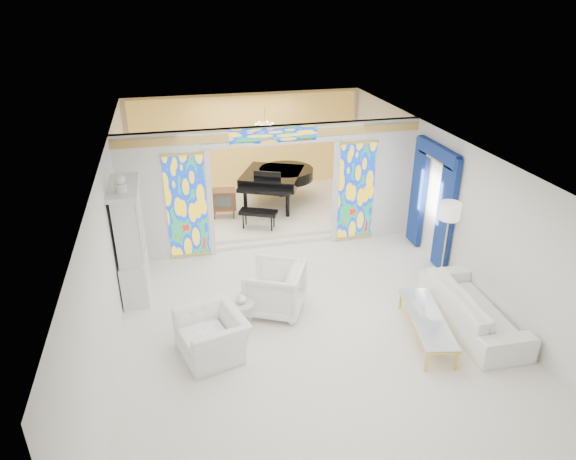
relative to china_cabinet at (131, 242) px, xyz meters
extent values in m
plane|color=white|center=(3.22, -0.60, -1.17)|extent=(12.00, 12.00, 0.00)
cube|color=white|center=(3.22, -0.60, 1.83)|extent=(7.00, 12.00, 0.02)
cube|color=white|center=(3.22, 5.40, 0.33)|extent=(7.00, 0.02, 3.00)
cube|color=white|center=(-0.28, -0.60, 0.33)|extent=(0.02, 12.00, 3.00)
cube|color=white|center=(6.72, -0.60, 0.33)|extent=(0.02, 12.00, 3.00)
cube|color=white|center=(0.72, 1.40, 0.33)|extent=(2.00, 0.18, 3.00)
cube|color=white|center=(5.72, 1.40, 0.33)|extent=(2.00, 0.18, 3.00)
cube|color=white|center=(3.22, 1.40, 1.63)|extent=(3.00, 0.18, 0.40)
cube|color=silver|center=(1.72, 1.30, 0.13)|extent=(0.12, 0.06, 2.60)
cube|color=silver|center=(4.72, 1.30, 0.13)|extent=(0.12, 0.06, 2.60)
cube|color=silver|center=(3.22, 1.30, 1.48)|extent=(3.24, 0.06, 0.12)
cube|color=#EDBB59|center=(3.22, 1.30, 1.65)|extent=(7.00, 0.05, 0.18)
cube|color=gold|center=(1.19, 1.29, 0.13)|extent=(0.90, 0.04, 2.40)
cube|color=gold|center=(5.25, 1.29, 0.13)|extent=(0.90, 0.04, 2.40)
cube|color=gold|center=(3.22, 1.29, 1.65)|extent=(2.00, 0.04, 0.34)
cube|color=white|center=(3.22, 3.50, -1.08)|extent=(6.80, 3.80, 0.18)
cube|color=#FEC458|center=(3.22, 5.28, 0.33)|extent=(6.70, 0.10, 2.90)
cylinder|color=gold|center=(3.42, 3.40, 1.38)|extent=(0.48, 0.48, 0.30)
cube|color=navy|center=(6.62, -0.55, 0.18)|extent=(0.12, 0.55, 2.60)
cube|color=navy|center=(6.62, 0.75, 0.18)|extent=(0.12, 0.55, 2.60)
cube|color=navy|center=(6.62, 0.10, 1.38)|extent=(0.14, 1.70, 0.30)
cube|color=gold|center=(6.62, 0.10, 1.21)|extent=(0.12, 1.50, 0.06)
cube|color=silver|center=(0.00, 0.00, -0.72)|extent=(0.50, 1.40, 0.90)
cube|color=silver|center=(0.00, 0.00, 0.43)|extent=(0.44, 1.30, 1.40)
cube|color=white|center=(0.23, 0.00, 0.43)|extent=(0.01, 1.20, 1.30)
cube|color=silver|center=(0.00, 0.00, 1.17)|extent=(0.56, 1.46, 0.08)
cylinder|color=white|center=(0.00, -0.35, 1.29)|extent=(0.22, 0.22, 0.16)
sphere|color=white|center=(0.00, -0.35, 1.45)|extent=(0.20, 0.20, 0.20)
imported|color=white|center=(1.33, -2.36, -0.78)|extent=(1.32, 1.42, 0.77)
imported|color=white|center=(2.66, -1.32, -0.68)|extent=(1.42, 1.41, 0.98)
imported|color=white|center=(6.17, -2.64, -0.79)|extent=(1.11, 2.61, 0.75)
cylinder|color=silver|center=(1.94, -1.77, -0.61)|extent=(0.56, 0.56, 0.03)
cylinder|color=silver|center=(1.94, -1.77, -0.89)|extent=(0.09, 0.09, 0.54)
cylinder|color=silver|center=(1.94, -1.77, -1.15)|extent=(0.38, 0.38, 0.03)
imported|color=silver|center=(1.94, -1.77, -0.49)|extent=(0.27, 0.27, 0.22)
cube|color=white|center=(5.15, -2.80, -0.75)|extent=(0.94, 2.01, 0.04)
cube|color=gold|center=(5.15, -2.80, -0.77)|extent=(0.98, 2.04, 0.03)
cube|color=gold|center=(4.72, -3.65, -0.97)|extent=(0.05, 0.05, 0.40)
cube|color=gold|center=(5.21, -3.75, -0.97)|extent=(0.05, 0.05, 0.40)
cube|color=gold|center=(5.08, -1.85, -0.97)|extent=(0.05, 0.05, 0.40)
cube|color=gold|center=(5.57, -1.95, -0.97)|extent=(0.05, 0.05, 0.40)
cylinder|color=gold|center=(6.42, -1.01, -1.15)|extent=(0.33, 0.33, 0.03)
cylinder|color=gold|center=(6.42, -1.01, -0.34)|extent=(0.03, 0.03, 1.65)
cylinder|color=white|center=(6.42, -1.01, 0.46)|extent=(0.47, 0.47, 0.35)
cube|color=black|center=(3.65, 3.61, -0.18)|extent=(2.10, 2.15, 0.30)
cylinder|color=black|center=(4.09, 3.82, -0.18)|extent=(2.04, 2.04, 0.30)
cube|color=black|center=(3.24, 2.74, -0.22)|extent=(1.44, 0.89, 0.11)
cube|color=silver|center=(3.21, 2.66, -0.20)|extent=(1.25, 0.66, 0.03)
cube|color=black|center=(3.40, 3.08, 0.06)|extent=(0.69, 0.34, 0.27)
cube|color=black|center=(2.98, 2.16, -0.56)|extent=(1.03, 0.74, 0.09)
cylinder|color=black|center=(2.80, 3.18, -0.66)|extent=(0.14, 0.14, 0.66)
cylinder|color=black|center=(3.87, 2.69, -0.66)|extent=(0.14, 0.14, 0.66)
cylinder|color=black|center=(4.01, 4.15, -0.66)|extent=(0.14, 0.14, 0.66)
cube|color=brown|center=(2.20, 3.07, -0.49)|extent=(0.71, 0.53, 0.53)
cube|color=#363B39|center=(2.17, 2.84, -0.46)|extent=(0.42, 0.08, 0.34)
cone|color=brown|center=(1.92, 2.94, -0.87)|extent=(0.04, 0.04, 0.23)
cone|color=brown|center=(2.43, 2.87, -0.87)|extent=(0.04, 0.04, 0.23)
cone|color=brown|center=(1.97, 3.26, -0.87)|extent=(0.04, 0.04, 0.23)
cone|color=brown|center=(2.47, 3.19, -0.87)|extent=(0.04, 0.04, 0.23)
camera|label=1|loc=(0.93, -9.65, 4.63)|focal=32.00mm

